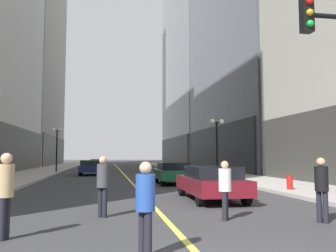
{
  "coord_description": "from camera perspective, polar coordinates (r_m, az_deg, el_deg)",
  "views": [
    {
      "loc": [
        -1.61,
        -4.47,
        1.74
      ],
      "look_at": [
        4.28,
        29.68,
        4.6
      ],
      "focal_mm": 38.1,
      "sensor_mm": 36.0,
      "label": 1
    }
  ],
  "objects": [
    {
      "name": "lane_centre_stripe",
      "position": [
        39.54,
        -7.5,
        -7.19
      ],
      "size": [
        0.16,
        70.0,
        0.01
      ],
      "primitive_type": "cube",
      "color": "#E5D64C",
      "rests_on": "ground"
    },
    {
      "name": "sidewalk_left",
      "position": [
        40.06,
        -19.46,
        -6.83
      ],
      "size": [
        4.5,
        78.0,
        0.15
      ],
      "primitive_type": "cube",
      "color": "#ADA8A0",
      "rests_on": "ground"
    },
    {
      "name": "car_navy",
      "position": [
        32.52,
        -12.47,
        -6.41
      ],
      "size": [
        1.84,
        4.28,
        1.32
      ],
      "color": "#141E4C",
      "rests_on": "ground"
    },
    {
      "name": "street_lamp_left_far",
      "position": [
        36.44,
        -17.34,
        -2.12
      ],
      "size": [
        1.06,
        0.36,
        4.43
      ],
      "color": "black",
      "rests_on": "ground"
    },
    {
      "name": "car_green",
      "position": [
        21.78,
        0.78,
        -7.41
      ],
      "size": [
        1.89,
        4.02,
        1.32
      ],
      "color": "#196038",
      "rests_on": "ground"
    },
    {
      "name": "street_lamp_right_mid",
      "position": [
        26.51,
        7.82,
        -1.4
      ],
      "size": [
        1.06,
        0.36,
        4.43
      ],
      "color": "black",
      "rests_on": "ground"
    },
    {
      "name": "pedestrian_in_tan_trench",
      "position": [
        8.28,
        -24.56,
        -9.08
      ],
      "size": [
        0.42,
        0.42,
        1.8
      ],
      "color": "black",
      "rests_on": "ground"
    },
    {
      "name": "fire_hydrant_right",
      "position": [
        17.89,
        18.9,
        -8.77
      ],
      "size": [
        0.28,
        0.28,
        0.8
      ],
      "primitive_type": "cylinder",
      "color": "red",
      "rests_on": "ground"
    },
    {
      "name": "ground_plane",
      "position": [
        39.54,
        -7.5,
        -7.2
      ],
      "size": [
        200.0,
        200.0,
        0.0
      ],
      "primitive_type": "plane",
      "color": "#38383A"
    },
    {
      "name": "car_maroon",
      "position": [
        14.17,
        6.9,
        -8.82
      ],
      "size": [
        1.98,
        4.68,
        1.32
      ],
      "color": "maroon",
      "rests_on": "ground"
    },
    {
      "name": "sidewalk_right",
      "position": [
        40.71,
        4.27,
        -7.05
      ],
      "size": [
        4.5,
        78.0,
        0.15
      ],
      "primitive_type": "cube",
      "color": "#ADA8A0",
      "rests_on": "ground"
    },
    {
      "name": "pedestrian_in_white_shirt",
      "position": [
        9.91,
        9.1,
        -9.41
      ],
      "size": [
        0.46,
        0.46,
        1.59
      ],
      "color": "black",
      "rests_on": "ground"
    },
    {
      "name": "car_white",
      "position": [
        41.28,
        -11.19,
        -6.05
      ],
      "size": [
        1.91,
        4.16,
        1.32
      ],
      "color": "silver",
      "rests_on": "ground"
    },
    {
      "name": "pedestrian_in_blue_hoodie",
      "position": [
        6.26,
        -3.64,
        -12.0
      ],
      "size": [
        0.46,
        0.46,
        1.64
      ],
      "color": "black",
      "rests_on": "ground"
    },
    {
      "name": "pedestrian_with_orange_bag",
      "position": [
        10.39,
        -10.39,
        -8.72
      ],
      "size": [
        0.48,
        0.48,
        1.72
      ],
      "color": "black",
      "rests_on": "ground"
    },
    {
      "name": "pedestrian_in_black_coat",
      "position": [
        10.21,
        23.36,
        -8.63
      ],
      "size": [
        0.47,
        0.47,
        1.68
      ],
      "color": "black",
      "rests_on": "ground"
    },
    {
      "name": "building_left_far",
      "position": [
        71.05,
        -22.03,
        17.1
      ],
      "size": [
        11.87,
        26.0,
        55.65
      ],
      "color": "#A8A399",
      "rests_on": "ground"
    }
  ]
}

